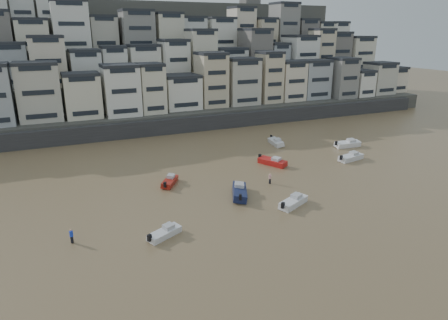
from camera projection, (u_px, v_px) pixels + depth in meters
name	position (u px, v px, depth m)	size (l,w,h in m)	color
ground	(324.00, 307.00, 34.52)	(400.00, 400.00, 0.00)	#8E734C
harbor_wall	(187.00, 124.00, 94.26)	(140.00, 3.00, 3.50)	#38383A
hillside	(159.00, 63.00, 127.19)	(141.04, 66.00, 50.00)	#4C4C47
boat_i	(276.00, 141.00, 83.25)	(5.66, 1.85, 1.54)	silver
boat_c	(240.00, 191.00, 57.39)	(6.48, 2.12, 1.77)	#151D43
boat_a	(293.00, 201.00, 54.31)	(5.58, 1.83, 1.52)	silver
boat_d	(351.00, 156.00, 73.32)	(5.82, 1.90, 1.59)	silver
boat_j	(164.00, 232.00, 46.08)	(4.75, 1.56, 1.30)	silver
boat_g	(348.00, 143.00, 81.75)	(5.99, 1.96, 1.63)	white
boat_f	(170.00, 180.00, 61.82)	(5.06, 1.66, 1.38)	maroon
boat_e	(272.00, 161.00, 70.81)	(5.81, 1.90, 1.59)	#B21815
person_blue	(72.00, 236.00, 44.74)	(0.44, 0.44, 1.74)	blue
person_pink	(270.00, 178.00, 62.12)	(0.44, 0.44, 1.74)	#D59798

